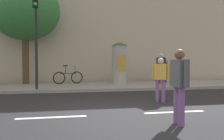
# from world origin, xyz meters

# --- Properties ---
(ground_plane) EXTENTS (80.00, 80.00, 0.00)m
(ground_plane) POSITION_xyz_m (0.00, 0.00, 0.00)
(ground_plane) COLOR #232326
(sidewalk_curb) EXTENTS (36.00, 4.00, 0.15)m
(sidewalk_curb) POSITION_xyz_m (0.00, 7.00, 0.07)
(sidewalk_curb) COLOR gray
(sidewalk_curb) RESTS_ON ground_plane
(lane_markings) EXTENTS (25.80, 0.16, 0.01)m
(lane_markings) POSITION_xyz_m (-0.00, 0.00, 0.00)
(lane_markings) COLOR silver
(lane_markings) RESTS_ON ground_plane
(building_backdrop) EXTENTS (36.00, 5.00, 10.22)m
(building_backdrop) POSITION_xyz_m (0.00, 12.00, 5.11)
(building_backdrop) COLOR #B7A893
(building_backdrop) RESTS_ON ground_plane
(traffic_light) EXTENTS (0.24, 0.45, 4.52)m
(traffic_light) POSITION_xyz_m (-2.67, 5.24, 3.18)
(traffic_light) COLOR black
(traffic_light) RESTS_ON sidewalk_curb
(poster_column) EXTENTS (0.95, 0.95, 2.46)m
(poster_column) POSITION_xyz_m (1.80, 7.48, 1.40)
(poster_column) COLOR #9E9B93
(poster_column) RESTS_ON sidewalk_curb
(street_tree) EXTENTS (3.96, 3.96, 5.90)m
(street_tree) POSITION_xyz_m (-3.59, 8.32, 4.35)
(street_tree) COLOR #4C3826
(street_tree) RESTS_ON sidewalk_curb
(pedestrian_with_bag) EXTENTS (0.24, 0.67, 1.74)m
(pedestrian_with_bag) POSITION_xyz_m (1.19, -1.30, 1.04)
(pedestrian_with_bag) COLOR #724C84
(pedestrian_with_bag) RESTS_ON ground_plane
(pedestrian_tallest) EXTENTS (0.54, 0.50, 1.59)m
(pedestrian_tallest) POSITION_xyz_m (2.01, 1.76, 0.94)
(pedestrian_tallest) COLOR #724C84
(pedestrian_tallest) RESTS_ON ground_plane
(pedestrian_in_red_top) EXTENTS (0.42, 0.61, 1.51)m
(pedestrian_in_red_top) POSITION_xyz_m (4.82, 7.78, 1.05)
(pedestrian_in_red_top) COLOR black
(pedestrian_in_red_top) RESTS_ON sidewalk_curb
(pedestrian_in_dark_shirt) EXTENTS (0.54, 0.48, 1.79)m
(pedestrian_in_dark_shirt) POSITION_xyz_m (4.11, 6.73, 1.22)
(pedestrian_in_dark_shirt) COLOR maroon
(pedestrian_in_dark_shirt) RESTS_ON sidewalk_curb
(bicycle_leaning) EXTENTS (1.74, 0.47, 1.09)m
(bicycle_leaning) POSITION_xyz_m (-1.18, 7.91, 0.54)
(bicycle_leaning) COLOR black
(bicycle_leaning) RESTS_ON sidewalk_curb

